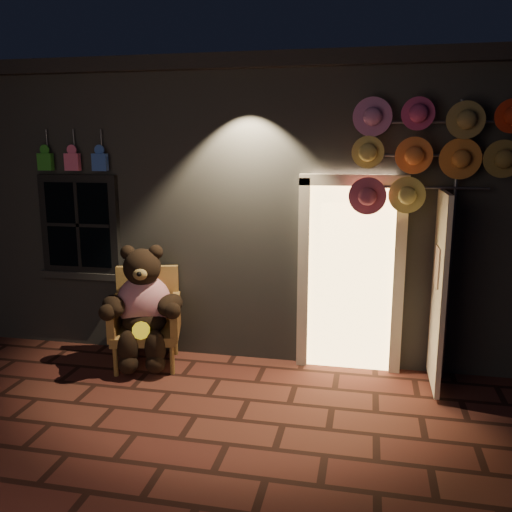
# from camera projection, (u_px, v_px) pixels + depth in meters

# --- Properties ---
(ground) EXTENTS (60.00, 60.00, 0.00)m
(ground) POSITION_uv_depth(u_px,v_px,m) (195.00, 416.00, 5.10)
(ground) COLOR #552920
(ground) RESTS_ON ground
(shop_building) EXTENTS (7.30, 5.95, 3.51)m
(shop_building) POSITION_uv_depth(u_px,v_px,m) (271.00, 194.00, 8.56)
(shop_building) COLOR slate
(shop_building) RESTS_ON ground
(wicker_armchair) EXTENTS (0.90, 0.86, 1.10)m
(wicker_armchair) POSITION_uv_depth(u_px,v_px,m) (147.00, 317.00, 6.25)
(wicker_armchair) COLOR #A2833E
(wicker_armchair) RESTS_ON ground
(teddy_bear) EXTENTS (0.95, 0.86, 1.36)m
(teddy_bear) POSITION_uv_depth(u_px,v_px,m) (143.00, 306.00, 6.08)
(teddy_bear) COLOR #AF1238
(teddy_bear) RESTS_ON ground
(hat_rack) EXTENTS (1.68, 0.22, 2.96)m
(hat_rack) POSITION_uv_depth(u_px,v_px,m) (428.00, 151.00, 5.41)
(hat_rack) COLOR #59595E
(hat_rack) RESTS_ON ground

